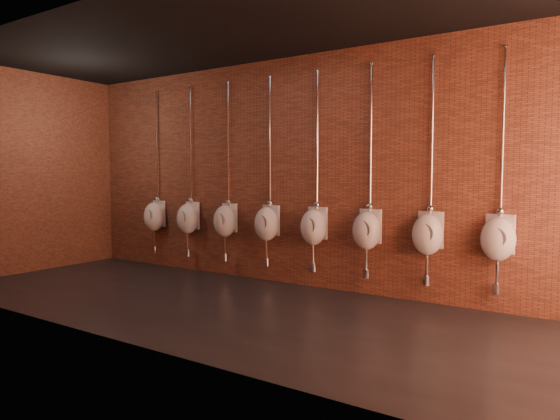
{
  "coord_description": "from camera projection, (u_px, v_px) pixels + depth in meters",
  "views": [
    {
      "loc": [
        3.48,
        -4.5,
        1.55
      ],
      "look_at": [
        -0.08,
        0.9,
        1.1
      ],
      "focal_mm": 32.0,
      "sensor_mm": 36.0,
      "label": 1
    }
  ],
  "objects": [
    {
      "name": "ground",
      "position": [
        243.0,
        310.0,
        5.76
      ],
      "size": [
        8.5,
        8.5,
        0.0
      ],
      "primitive_type": "plane",
      "color": "black",
      "rests_on": "ground"
    },
    {
      "name": "room_shell",
      "position": [
        242.0,
        134.0,
        5.62
      ],
      "size": [
        8.54,
        3.04,
        3.22
      ],
      "color": "black",
      "rests_on": "ground"
    },
    {
      "name": "urinal_0",
      "position": [
        154.0,
        215.0,
        8.46
      ],
      "size": [
        0.42,
        0.38,
        2.72
      ],
      "color": "white",
      "rests_on": "ground"
    },
    {
      "name": "urinal_1",
      "position": [
        188.0,
        218.0,
        8.03
      ],
      "size": [
        0.42,
        0.38,
        2.72
      ],
      "color": "white",
      "rests_on": "ground"
    },
    {
      "name": "urinal_2",
      "position": [
        225.0,
        220.0,
        7.6
      ],
      "size": [
        0.42,
        0.38,
        2.72
      ],
      "color": "white",
      "rests_on": "ground"
    },
    {
      "name": "urinal_3",
      "position": [
        267.0,
        223.0,
        7.18
      ],
      "size": [
        0.42,
        0.38,
        2.72
      ],
      "color": "white",
      "rests_on": "ground"
    },
    {
      "name": "urinal_4",
      "position": [
        314.0,
        226.0,
        6.75
      ],
      "size": [
        0.42,
        0.38,
        2.72
      ],
      "color": "white",
      "rests_on": "ground"
    },
    {
      "name": "urinal_5",
      "position": [
        367.0,
        229.0,
        6.33
      ],
      "size": [
        0.42,
        0.38,
        2.72
      ],
      "color": "white",
      "rests_on": "ground"
    },
    {
      "name": "urinal_6",
      "position": [
        428.0,
        233.0,
        5.9
      ],
      "size": [
        0.42,
        0.38,
        2.72
      ],
      "color": "white",
      "rests_on": "ground"
    },
    {
      "name": "urinal_7",
      "position": [
        498.0,
        237.0,
        5.48
      ],
      "size": [
        0.42,
        0.38,
        2.72
      ],
      "color": "white",
      "rests_on": "ground"
    }
  ]
}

